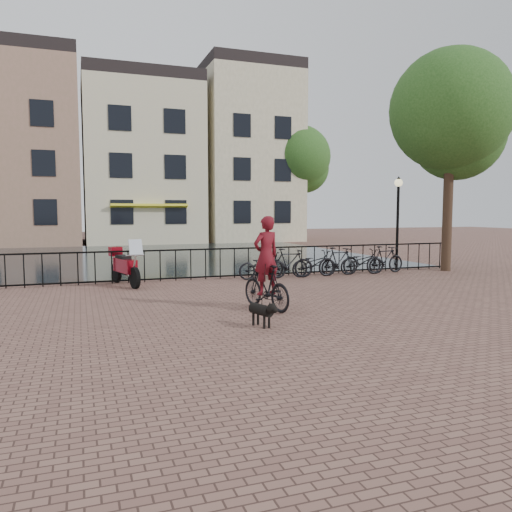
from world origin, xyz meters
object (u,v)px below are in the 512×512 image
object	(u,v)px
dog	(261,313)
motorcycle	(125,261)
lamp_post	(398,208)
cyclist	(266,268)

from	to	relation	value
dog	motorcycle	distance (m)	6.83
lamp_post	dog	size ratio (longest dim) A/B	4.17
cyclist	dog	xyz separation A→B (m)	(-0.70, -1.58, -0.69)
dog	motorcycle	xyz separation A→B (m)	(-2.03, 6.50, 0.47)
lamp_post	dog	bearing A→B (deg)	-139.66
lamp_post	cyclist	distance (m)	8.84
lamp_post	dog	world-z (taller)	lamp_post
lamp_post	dog	distance (m)	10.47
cyclist	dog	distance (m)	1.86
lamp_post	motorcycle	size ratio (longest dim) A/B	1.62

